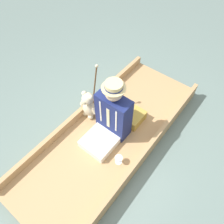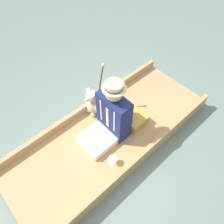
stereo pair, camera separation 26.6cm
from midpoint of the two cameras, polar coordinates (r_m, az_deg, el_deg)
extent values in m
plane|color=slate|center=(3.21, 1.97, -7.07)|extent=(16.00, 16.00, 0.00)
cube|color=tan|center=(3.15, 2.01, -6.37)|extent=(1.16, 3.03, 0.15)
cube|color=tan|center=(2.87, 9.88, -11.79)|extent=(0.06, 3.03, 0.13)
cube|color=tan|center=(3.27, -4.60, 1.01)|extent=(0.06, 3.03, 0.13)
cube|color=#B7933D|center=(3.18, 7.23, -1.21)|extent=(0.45, 0.32, 0.15)
cube|color=white|center=(2.96, -1.38, -7.52)|extent=(0.41, 0.40, 0.11)
cube|color=navy|center=(2.84, 3.16, -1.05)|extent=(0.46, 0.22, 0.67)
cube|color=beige|center=(2.75, 1.54, -1.70)|extent=(0.04, 0.01, 0.37)
cube|color=white|center=(2.68, 3.42, -2.86)|extent=(0.02, 0.01, 0.40)
cube|color=white|center=(2.78, -0.20, 0.26)|extent=(0.02, 0.01, 0.40)
sphere|color=beige|center=(2.50, 3.60, 4.99)|extent=(0.22, 0.22, 0.22)
cylinder|color=#CCB77F|center=(2.45, 3.69, 6.10)|extent=(0.29, 0.29, 0.01)
cylinder|color=#CCB77F|center=(2.42, 3.73, 6.74)|extent=(0.21, 0.21, 0.07)
cylinder|color=navy|center=(2.44, 3.71, 6.38)|extent=(0.21, 0.21, 0.02)
ellipsoid|color=beige|center=(3.18, -2.68, 1.48)|extent=(0.20, 0.17, 0.30)
sphere|color=beige|center=(3.01, -2.83, 4.08)|extent=(0.17, 0.17, 0.17)
sphere|color=tan|center=(2.99, -3.88, 3.21)|extent=(0.07, 0.07, 0.07)
sphere|color=beige|center=(2.93, -2.12, 4.27)|extent=(0.07, 0.07, 0.07)
sphere|color=beige|center=(3.00, -3.63, 5.52)|extent=(0.07, 0.07, 0.07)
cylinder|color=beige|center=(3.09, -1.42, 0.95)|extent=(0.11, 0.08, 0.13)
cylinder|color=beige|center=(3.19, -3.97, 3.16)|extent=(0.11, 0.08, 0.13)
sphere|color=beige|center=(3.22, -2.54, -0.68)|extent=(0.08, 0.08, 0.08)
sphere|color=beige|center=(3.28, -3.77, 0.42)|extent=(0.08, 0.08, 0.08)
cylinder|color=silver|center=(2.87, 2.87, -13.18)|extent=(0.09, 0.09, 0.01)
cylinder|color=silver|center=(2.84, 2.90, -12.86)|extent=(0.01, 0.01, 0.07)
cone|color=silver|center=(2.78, 2.95, -12.37)|extent=(0.10, 0.10, 0.04)
cylinder|color=brown|center=(3.10, -0.82, 6.14)|extent=(0.02, 0.19, 0.75)
sphere|color=beige|center=(2.88, 0.38, 12.13)|extent=(0.04, 0.04, 0.04)
camera|label=1|loc=(0.13, -87.22, 3.62)|focal=35.00mm
camera|label=2|loc=(0.13, 92.78, -3.62)|focal=35.00mm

